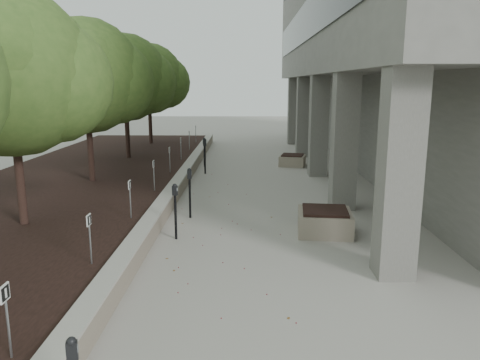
{
  "coord_description": "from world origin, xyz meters",
  "views": [
    {
      "loc": [
        0.53,
        -7.58,
        3.71
      ],
      "look_at": [
        0.34,
        5.74,
        0.9
      ],
      "focal_mm": 34.68,
      "sensor_mm": 36.0,
      "label": 1
    }
  ],
  "objects_px": {
    "crabapple_tree_2": "(13,109)",
    "crabapple_tree_5": "(149,94)",
    "parking_meter_2": "(175,212)",
    "planter_front": "(325,221)",
    "planter_back": "(292,160)",
    "parking_meter_3": "(190,193)",
    "parking_meter_4": "(205,156)",
    "crabapple_tree_4": "(126,96)",
    "parking_meter_5": "(204,152)",
    "crabapple_tree_3": "(87,101)"
  },
  "relations": [
    {
      "from": "crabapple_tree_4",
      "to": "parking_meter_5",
      "type": "bearing_deg",
      "value": -0.83
    },
    {
      "from": "crabapple_tree_2",
      "to": "parking_meter_5",
      "type": "height_order",
      "value": "crabapple_tree_2"
    },
    {
      "from": "planter_front",
      "to": "parking_meter_3",
      "type": "bearing_deg",
      "value": 160.13
    },
    {
      "from": "crabapple_tree_5",
      "to": "planter_back",
      "type": "height_order",
      "value": "crabapple_tree_5"
    },
    {
      "from": "crabapple_tree_4",
      "to": "planter_back",
      "type": "height_order",
      "value": "crabapple_tree_4"
    },
    {
      "from": "crabapple_tree_5",
      "to": "planter_back",
      "type": "distance_m",
      "value": 9.26
    },
    {
      "from": "parking_meter_2",
      "to": "crabapple_tree_5",
      "type": "bearing_deg",
      "value": 115.71
    },
    {
      "from": "crabapple_tree_4",
      "to": "parking_meter_4",
      "type": "xyz_separation_m",
      "value": [
        3.61,
        -1.71,
        -2.38
      ]
    },
    {
      "from": "crabapple_tree_2",
      "to": "planter_back",
      "type": "bearing_deg",
      "value": 54.13
    },
    {
      "from": "crabapple_tree_2",
      "to": "parking_meter_5",
      "type": "xyz_separation_m",
      "value": [
        3.43,
        9.95,
        -2.46
      ]
    },
    {
      "from": "parking_meter_3",
      "to": "parking_meter_4",
      "type": "distance_m",
      "value": 6.41
    },
    {
      "from": "crabapple_tree_2",
      "to": "parking_meter_2",
      "type": "bearing_deg",
      "value": 1.18
    },
    {
      "from": "crabapple_tree_5",
      "to": "crabapple_tree_4",
      "type": "bearing_deg",
      "value": -90.0
    },
    {
      "from": "parking_meter_4",
      "to": "parking_meter_5",
      "type": "relative_size",
      "value": 1.13
    },
    {
      "from": "parking_meter_3",
      "to": "planter_back",
      "type": "distance_m",
      "value": 9.14
    },
    {
      "from": "parking_meter_2",
      "to": "planter_back",
      "type": "distance_m",
      "value": 10.86
    },
    {
      "from": "crabapple_tree_3",
      "to": "crabapple_tree_4",
      "type": "height_order",
      "value": "same"
    },
    {
      "from": "crabapple_tree_2",
      "to": "planter_front",
      "type": "bearing_deg",
      "value": 4.73
    },
    {
      "from": "crabapple_tree_4",
      "to": "planter_front",
      "type": "xyz_separation_m",
      "value": [
        7.29,
        -9.4,
        -2.81
      ]
    },
    {
      "from": "parking_meter_2",
      "to": "parking_meter_4",
      "type": "relative_size",
      "value": 0.93
    },
    {
      "from": "crabapple_tree_4",
      "to": "parking_meter_2",
      "type": "relative_size",
      "value": 3.96
    },
    {
      "from": "parking_meter_3",
      "to": "parking_meter_4",
      "type": "relative_size",
      "value": 0.96
    },
    {
      "from": "crabapple_tree_2",
      "to": "parking_meter_3",
      "type": "relative_size",
      "value": 3.85
    },
    {
      "from": "planter_front",
      "to": "planter_back",
      "type": "bearing_deg",
      "value": 89.3
    },
    {
      "from": "crabapple_tree_4",
      "to": "parking_meter_2",
      "type": "bearing_deg",
      "value": -69.9
    },
    {
      "from": "parking_meter_4",
      "to": "planter_back",
      "type": "distance_m",
      "value": 4.3
    },
    {
      "from": "parking_meter_2",
      "to": "parking_meter_3",
      "type": "distance_m",
      "value": 1.81
    },
    {
      "from": "parking_meter_2",
      "to": "planter_front",
      "type": "xyz_separation_m",
      "value": [
        3.66,
        0.53,
        -0.38
      ]
    },
    {
      "from": "crabapple_tree_5",
      "to": "parking_meter_5",
      "type": "height_order",
      "value": "crabapple_tree_5"
    },
    {
      "from": "parking_meter_2",
      "to": "planter_front",
      "type": "height_order",
      "value": "parking_meter_2"
    },
    {
      "from": "planter_front",
      "to": "parking_meter_5",
      "type": "bearing_deg",
      "value": 112.46
    },
    {
      "from": "parking_meter_2",
      "to": "planter_back",
      "type": "xyz_separation_m",
      "value": [
        3.78,
        10.17,
        -0.43
      ]
    },
    {
      "from": "crabapple_tree_2",
      "to": "crabapple_tree_5",
      "type": "distance_m",
      "value": 15.0
    },
    {
      "from": "crabapple_tree_5",
      "to": "parking_meter_4",
      "type": "bearing_deg",
      "value": -61.73
    },
    {
      "from": "crabapple_tree_5",
      "to": "planter_back",
      "type": "bearing_deg",
      "value": -32.67
    },
    {
      "from": "crabapple_tree_5",
      "to": "planter_front",
      "type": "xyz_separation_m",
      "value": [
        7.29,
        -14.4,
        -2.81
      ]
    },
    {
      "from": "parking_meter_2",
      "to": "parking_meter_4",
      "type": "height_order",
      "value": "parking_meter_4"
    },
    {
      "from": "crabapple_tree_4",
      "to": "crabapple_tree_5",
      "type": "distance_m",
      "value": 5.0
    },
    {
      "from": "planter_front",
      "to": "planter_back",
      "type": "height_order",
      "value": "planter_front"
    },
    {
      "from": "crabapple_tree_4",
      "to": "parking_meter_2",
      "type": "distance_m",
      "value": 10.85
    },
    {
      "from": "parking_meter_4",
      "to": "planter_front",
      "type": "distance_m",
      "value": 8.53
    },
    {
      "from": "parking_meter_4",
      "to": "crabapple_tree_4",
      "type": "bearing_deg",
      "value": 162.05
    },
    {
      "from": "parking_meter_2",
      "to": "crabapple_tree_3",
      "type": "bearing_deg",
      "value": 138.43
    },
    {
      "from": "parking_meter_2",
      "to": "parking_meter_4",
      "type": "xyz_separation_m",
      "value": [
        -0.02,
        8.21,
        0.05
      ]
    },
    {
      "from": "crabapple_tree_4",
      "to": "crabapple_tree_2",
      "type": "bearing_deg",
      "value": -90.0
    },
    {
      "from": "crabapple_tree_5",
      "to": "parking_meter_5",
      "type": "xyz_separation_m",
      "value": [
        3.43,
        -5.05,
        -2.46
      ]
    },
    {
      "from": "parking_meter_3",
      "to": "parking_meter_4",
      "type": "xyz_separation_m",
      "value": [
        -0.15,
        6.41,
        0.03
      ]
    },
    {
      "from": "crabapple_tree_5",
      "to": "crabapple_tree_3",
      "type": "bearing_deg",
      "value": -90.0
    },
    {
      "from": "crabapple_tree_4",
      "to": "parking_meter_4",
      "type": "height_order",
      "value": "crabapple_tree_4"
    },
    {
      "from": "planter_front",
      "to": "crabapple_tree_3",
      "type": "bearing_deg",
      "value": 148.92
    }
  ]
}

